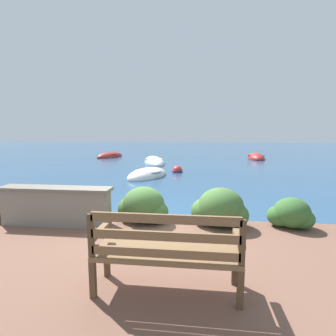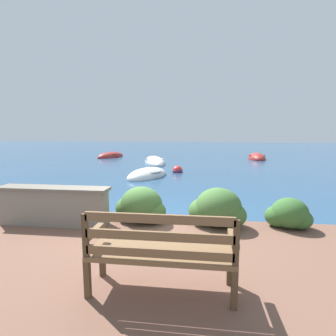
# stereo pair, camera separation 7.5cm
# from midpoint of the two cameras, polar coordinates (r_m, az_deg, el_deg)

# --- Properties ---
(ground_plane) EXTENTS (80.00, 80.00, 0.00)m
(ground_plane) POSITION_cam_midpoint_polar(r_m,az_deg,el_deg) (5.45, -4.51, -12.77)
(ground_plane) COLOR navy
(park_bench) EXTENTS (1.56, 0.48, 0.93)m
(park_bench) POSITION_cam_midpoint_polar(r_m,az_deg,el_deg) (2.86, -0.85, -17.47)
(park_bench) COLOR brown
(park_bench) RESTS_ON patio_terrace
(stone_wall) EXTENTS (2.07, 0.39, 0.71)m
(stone_wall) POSITION_cam_midpoint_polar(r_m,az_deg,el_deg) (5.28, -23.18, -7.53)
(stone_wall) COLOR gray
(stone_wall) RESTS_ON patio_terrace
(hedge_clump_far_left) EXTENTS (0.93, 0.67, 0.63)m
(hedge_clump_far_left) POSITION_cam_midpoint_polar(r_m,az_deg,el_deg) (6.27, -31.79, -6.48)
(hedge_clump_far_left) COLOR #426B33
(hedge_clump_far_left) RESTS_ON patio_terrace
(hedge_clump_left) EXTENTS (0.92, 0.66, 0.63)m
(hedge_clump_left) POSITION_cam_midpoint_polar(r_m,az_deg,el_deg) (5.56, -21.59, -7.56)
(hedge_clump_left) COLOR #2D5628
(hedge_clump_left) RESTS_ON patio_terrace
(hedge_clump_centre) EXTENTS (0.99, 0.72, 0.68)m
(hedge_clump_centre) POSITION_cam_midpoint_polar(r_m,az_deg,el_deg) (5.04, -5.53, -8.37)
(hedge_clump_centre) COLOR #426B33
(hedge_clump_centre) RESTS_ON patio_terrace
(hedge_clump_right) EXTENTS (1.04, 0.75, 0.71)m
(hedge_clump_right) POSITION_cam_midpoint_polar(r_m,az_deg,el_deg) (4.89, 11.13, -8.87)
(hedge_clump_right) COLOR #426B33
(hedge_clump_right) RESTS_ON patio_terrace
(hedge_clump_far_right) EXTENTS (0.80, 0.58, 0.54)m
(hedge_clump_far_right) POSITION_cam_midpoint_polar(r_m,az_deg,el_deg) (5.22, 25.18, -9.21)
(hedge_clump_far_right) COLOR #38662D
(hedge_clump_far_right) RESTS_ON patio_terrace
(rowboat_nearest) EXTENTS (1.98, 2.64, 0.69)m
(rowboat_nearest) POSITION_cam_midpoint_polar(r_m,az_deg,el_deg) (11.10, -4.29, -1.64)
(rowboat_nearest) COLOR silver
(rowboat_nearest) RESTS_ON ground_plane
(rowboat_mid) EXTENTS (2.06, 3.49, 0.74)m
(rowboat_mid) POSITION_cam_midpoint_polar(r_m,az_deg,el_deg) (15.68, -2.80, 1.24)
(rowboat_mid) COLOR silver
(rowboat_mid) RESTS_ON ground_plane
(rowboat_far) EXTENTS (1.11, 2.26, 0.78)m
(rowboat_far) POSITION_cam_midpoint_polar(r_m,az_deg,el_deg) (18.95, 18.88, 2.02)
(rowboat_far) COLOR #9E2D28
(rowboat_far) RESTS_ON ground_plane
(rowboat_outer) EXTENTS (1.89, 2.61, 0.70)m
(rowboat_outer) POSITION_cam_midpoint_polar(r_m,az_deg,el_deg) (19.70, -12.26, 2.47)
(rowboat_outer) COLOR #9E2D28
(rowboat_outer) RESTS_ON ground_plane
(mooring_buoy) EXTENTS (0.52, 0.52, 0.47)m
(mooring_buoy) POSITION_cam_midpoint_polar(r_m,az_deg,el_deg) (12.31, 2.22, -0.57)
(mooring_buoy) COLOR red
(mooring_buoy) RESTS_ON ground_plane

